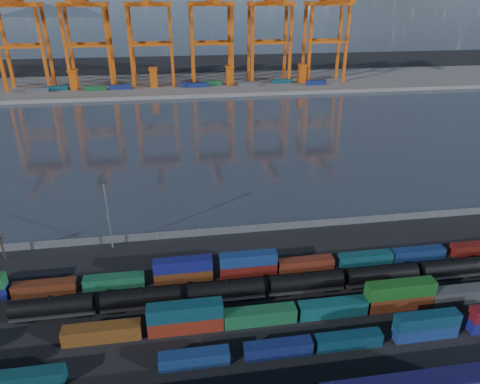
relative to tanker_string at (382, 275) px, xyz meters
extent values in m
plane|color=black|center=(-24.27, -3.89, -2.27)|extent=(700.00, 700.00, 0.00)
plane|color=#2B323E|center=(-24.27, 101.11, -2.26)|extent=(700.00, 700.00, 0.00)
cube|color=#514F4C|center=(-24.27, 206.11, -1.27)|extent=(700.00, 70.00, 2.00)
cube|color=black|center=(-9.79, -27.34, 3.38)|extent=(27.98, 3.02, 0.56)
cube|color=#0B333A|center=(-62.49, -14.58, -1.08)|extent=(11.00, 2.24, 2.38)
cube|color=navy|center=(-37.77, -14.58, -1.08)|extent=(11.00, 2.24, 2.38)
cube|color=#0F1A4D|center=(-24.38, -14.58, -1.08)|extent=(11.00, 2.24, 2.38)
cube|color=#0C2D41|center=(-12.56, -14.58, -1.08)|extent=(11.00, 2.24, 2.38)
cube|color=navy|center=(0.88, -14.58, -1.08)|extent=(11.00, 2.24, 2.38)
cube|color=#0D2F44|center=(0.88, -14.58, 1.30)|extent=(11.00, 2.24, 2.38)
cube|color=#603613|center=(-52.66, -6.85, -0.89)|extent=(12.79, 2.60, 2.77)
cube|color=maroon|center=(-38.76, -6.85, -0.89)|extent=(12.79, 2.60, 2.77)
cube|color=#0C3441|center=(-38.76, -6.85, 1.89)|extent=(12.79, 2.60, 2.77)
cube|color=#15512E|center=(-25.83, -6.85, -0.89)|extent=(12.79, 2.60, 2.77)
cube|color=#0E4449|center=(-12.33, -6.85, -0.89)|extent=(12.79, 2.60, 2.77)
cube|color=#552211|center=(0.08, -6.85, -0.89)|extent=(12.79, 2.60, 2.77)
cube|color=#144E18|center=(0.08, -6.85, 1.89)|extent=(12.79, 2.60, 2.77)
cube|color=#383A3C|center=(12.77, -6.85, -0.89)|extent=(12.79, 2.60, 2.77)
cube|color=#532210|center=(-65.26, 7.32, -1.00)|extent=(11.69, 2.38, 2.53)
cube|color=#155031|center=(-52.22, 7.32, -1.00)|extent=(11.69, 2.38, 2.53)
cube|color=#502710|center=(-38.67, 7.32, -1.00)|extent=(11.69, 2.38, 2.53)
cube|color=navy|center=(-38.67, 7.32, 1.53)|extent=(11.69, 2.38, 2.53)
cube|color=#56110D|center=(-25.49, 7.32, -1.00)|extent=(11.69, 2.38, 2.53)
cube|color=navy|center=(-25.49, 7.32, 1.53)|extent=(11.69, 2.38, 2.53)
cube|color=#5E2212|center=(-13.26, 7.32, -1.00)|extent=(11.69, 2.38, 2.53)
cube|color=#0D3C44|center=(-0.09, 7.32, -1.00)|extent=(11.69, 2.38, 2.53)
cube|color=navy|center=(12.01, 7.32, -1.00)|extent=(11.69, 2.38, 2.53)
cube|color=#57120D|center=(25.92, 7.32, -1.00)|extent=(11.69, 2.38, 2.53)
cylinder|color=black|center=(-62.00, 0.00, 0.24)|extent=(14.18, 3.16, 3.16)
cylinder|color=black|center=(-62.00, 0.00, 1.98)|extent=(0.87, 0.87, 0.55)
cube|color=black|center=(-62.00, 0.00, -1.51)|extent=(14.73, 2.18, 0.44)
cube|color=black|center=(-66.91, 0.00, -1.94)|extent=(2.73, 1.96, 0.65)
cube|color=black|center=(-57.09, 0.00, -1.94)|extent=(2.73, 1.96, 0.65)
cylinder|color=black|center=(-46.50, 0.00, 0.24)|extent=(14.18, 3.16, 3.16)
cylinder|color=black|center=(-46.50, 0.00, 1.98)|extent=(0.87, 0.87, 0.55)
cube|color=black|center=(-46.50, 0.00, -1.51)|extent=(14.73, 2.18, 0.44)
cube|color=black|center=(-51.41, 0.00, -1.94)|extent=(2.73, 1.96, 0.65)
cube|color=black|center=(-41.59, 0.00, -1.94)|extent=(2.73, 1.96, 0.65)
cylinder|color=black|center=(-31.00, 0.00, 0.24)|extent=(14.18, 3.16, 3.16)
cylinder|color=black|center=(-31.00, 0.00, 1.98)|extent=(0.87, 0.87, 0.55)
cube|color=black|center=(-31.00, 0.00, -1.51)|extent=(14.73, 2.18, 0.44)
cube|color=black|center=(-35.91, 0.00, -1.94)|extent=(2.73, 1.96, 0.65)
cube|color=black|center=(-26.09, 0.00, -1.94)|extent=(2.73, 1.96, 0.65)
cylinder|color=black|center=(-15.50, 0.00, 0.24)|extent=(14.18, 3.16, 3.16)
cylinder|color=black|center=(-15.50, 0.00, 1.98)|extent=(0.87, 0.87, 0.55)
cube|color=black|center=(-15.50, 0.00, -1.51)|extent=(14.73, 2.18, 0.44)
cube|color=black|center=(-20.41, 0.00, -1.94)|extent=(2.73, 1.96, 0.65)
cube|color=black|center=(-10.59, 0.00, -1.94)|extent=(2.73, 1.96, 0.65)
cylinder|color=black|center=(0.00, 0.00, 0.24)|extent=(14.18, 3.16, 3.16)
cylinder|color=black|center=(0.00, 0.00, 1.98)|extent=(0.87, 0.87, 0.55)
cube|color=black|center=(0.00, 0.00, -1.51)|extent=(14.73, 2.18, 0.44)
cube|color=black|center=(-4.91, 0.00, -1.94)|extent=(2.73, 1.96, 0.65)
cube|color=black|center=(4.91, 0.00, -1.94)|extent=(2.73, 1.96, 0.65)
cylinder|color=black|center=(15.50, 0.00, 0.24)|extent=(14.18, 3.16, 3.16)
cylinder|color=black|center=(15.50, 0.00, 1.98)|extent=(0.87, 0.87, 0.55)
cube|color=black|center=(15.50, 0.00, -1.51)|extent=(14.73, 2.18, 0.44)
cube|color=black|center=(10.59, 0.00, -1.94)|extent=(2.73, 1.96, 0.65)
cube|color=black|center=(20.41, 0.00, -1.94)|extent=(2.73, 1.96, 0.65)
cube|color=#595B5E|center=(-24.27, 24.11, -1.27)|extent=(160.00, 0.06, 2.00)
cylinder|color=slate|center=(-74.27, 24.11, -1.17)|extent=(0.12, 0.12, 2.20)
cylinder|color=slate|center=(-64.27, 24.11, -1.17)|extent=(0.12, 0.12, 2.20)
cylinder|color=slate|center=(-54.27, 24.11, -1.17)|extent=(0.12, 0.12, 2.20)
cylinder|color=slate|center=(-44.27, 24.11, -1.17)|extent=(0.12, 0.12, 2.20)
cylinder|color=slate|center=(-34.27, 24.11, -1.17)|extent=(0.12, 0.12, 2.20)
cylinder|color=slate|center=(-24.27, 24.11, -1.17)|extent=(0.12, 0.12, 2.20)
cylinder|color=slate|center=(-14.27, 24.11, -1.17)|extent=(0.12, 0.12, 2.20)
cylinder|color=slate|center=(-4.27, 24.11, -1.17)|extent=(0.12, 0.12, 2.20)
cylinder|color=slate|center=(5.73, 24.11, -1.17)|extent=(0.12, 0.12, 2.20)
cylinder|color=slate|center=(15.73, 24.11, -1.17)|extent=(0.12, 0.12, 2.20)
cylinder|color=slate|center=(25.73, 24.11, -1.17)|extent=(0.12, 0.12, 2.20)
cylinder|color=slate|center=(35.73, 24.11, -1.17)|extent=(0.12, 0.12, 2.20)
cylinder|color=black|center=(-76.90, 20.91, 0.59)|extent=(0.42, 0.42, 5.72)
cylinder|color=black|center=(-76.90, 20.91, 2.98)|extent=(0.21, 2.04, 2.82)
cylinder|color=black|center=(-76.90, 20.91, 3.18)|extent=(1.96, 0.21, 2.29)
cylinder|color=slate|center=(-54.27, 22.11, 5.73)|extent=(0.36, 0.36, 16.00)
cube|color=black|center=(-54.27, 22.11, 14.03)|extent=(1.60, 0.40, 0.60)
cube|color=#BF4B0D|center=(-130.71, 207.35, 21.14)|extent=(1.66, 1.66, 46.82)
cube|color=#BF4B0D|center=(-107.82, 194.86, 21.14)|extent=(1.66, 1.66, 46.82)
cube|color=#BF4B0D|center=(-107.82, 207.35, 21.14)|extent=(1.66, 1.66, 46.82)
cube|color=#BF4B0D|center=(-119.27, 194.86, 23.48)|extent=(22.89, 1.46, 1.46)
cube|color=#BF4B0D|center=(-119.27, 207.35, 23.48)|extent=(22.89, 1.46, 1.46)
cube|color=#BF4B0D|center=(-119.27, 201.11, 44.55)|extent=(26.01, 14.57, 2.29)
cube|color=#BF4B0D|center=(-119.27, 188.62, 46.63)|extent=(3.12, 49.94, 2.60)
cube|color=#BF4B0D|center=(-95.71, 194.86, 21.14)|extent=(1.66, 1.66, 46.82)
cube|color=#BF4B0D|center=(-95.71, 207.35, 21.14)|extent=(1.66, 1.66, 46.82)
cube|color=#BF4B0D|center=(-72.82, 194.86, 21.14)|extent=(1.66, 1.66, 46.82)
cube|color=#BF4B0D|center=(-72.82, 207.35, 21.14)|extent=(1.66, 1.66, 46.82)
cube|color=#BF4B0D|center=(-84.27, 194.86, 23.48)|extent=(22.89, 1.46, 1.46)
cube|color=#BF4B0D|center=(-84.27, 207.35, 23.48)|extent=(22.89, 1.46, 1.46)
cube|color=#BF4B0D|center=(-84.27, 201.11, 44.55)|extent=(26.01, 14.57, 2.29)
cube|color=#BF4B0D|center=(-84.27, 188.62, 46.63)|extent=(3.12, 49.94, 2.60)
cube|color=#BF4B0D|center=(-60.71, 194.86, 21.14)|extent=(1.66, 1.66, 46.82)
cube|color=#BF4B0D|center=(-60.71, 207.35, 21.14)|extent=(1.66, 1.66, 46.82)
cube|color=#BF4B0D|center=(-37.82, 194.86, 21.14)|extent=(1.66, 1.66, 46.82)
cube|color=#BF4B0D|center=(-37.82, 207.35, 21.14)|extent=(1.66, 1.66, 46.82)
cube|color=#BF4B0D|center=(-49.27, 194.86, 23.48)|extent=(22.89, 1.46, 1.46)
cube|color=#BF4B0D|center=(-49.27, 207.35, 23.48)|extent=(22.89, 1.46, 1.46)
cube|color=#BF4B0D|center=(-49.27, 201.11, 44.55)|extent=(26.01, 14.57, 2.29)
cube|color=#BF4B0D|center=(-49.27, 188.62, 46.63)|extent=(3.12, 49.94, 2.60)
cube|color=#BF4B0D|center=(-25.71, 194.86, 21.14)|extent=(1.66, 1.66, 46.82)
cube|color=#BF4B0D|center=(-25.71, 207.35, 21.14)|extent=(1.66, 1.66, 46.82)
cube|color=#BF4B0D|center=(-2.82, 194.86, 21.14)|extent=(1.66, 1.66, 46.82)
cube|color=#BF4B0D|center=(-2.82, 207.35, 21.14)|extent=(1.66, 1.66, 46.82)
cube|color=#BF4B0D|center=(-14.27, 194.86, 23.48)|extent=(22.89, 1.46, 1.46)
cube|color=#BF4B0D|center=(-14.27, 207.35, 23.48)|extent=(22.89, 1.46, 1.46)
cube|color=#BF4B0D|center=(-14.27, 201.11, 44.55)|extent=(26.01, 14.57, 2.29)
cube|color=#BF4B0D|center=(-14.27, 188.62, 46.63)|extent=(3.12, 49.94, 2.60)
cube|color=#BF4B0D|center=(9.29, 194.86, 21.14)|extent=(1.66, 1.66, 46.82)
cube|color=#BF4B0D|center=(9.29, 207.35, 21.14)|extent=(1.66, 1.66, 46.82)
cube|color=#BF4B0D|center=(32.18, 194.86, 21.14)|extent=(1.66, 1.66, 46.82)
cube|color=#BF4B0D|center=(32.18, 207.35, 21.14)|extent=(1.66, 1.66, 46.82)
cube|color=#BF4B0D|center=(20.73, 194.86, 23.48)|extent=(22.89, 1.46, 1.46)
cube|color=#BF4B0D|center=(20.73, 207.35, 23.48)|extent=(22.89, 1.46, 1.46)
cube|color=#BF4B0D|center=(20.73, 201.11, 44.55)|extent=(26.01, 14.57, 2.29)
cube|color=#BF4B0D|center=(20.73, 188.62, 46.63)|extent=(3.12, 49.94, 2.60)
cube|color=#BF4B0D|center=(44.29, 194.86, 21.14)|extent=(1.66, 1.66, 46.82)
cube|color=#BF4B0D|center=(44.29, 207.35, 21.14)|extent=(1.66, 1.66, 46.82)
cube|color=#BF4B0D|center=(67.18, 194.86, 21.14)|extent=(1.66, 1.66, 46.82)
cube|color=#BF4B0D|center=(67.18, 207.35, 21.14)|extent=(1.66, 1.66, 46.82)
cube|color=#BF4B0D|center=(55.73, 194.86, 23.48)|extent=(22.89, 1.46, 1.46)
cube|color=#BF4B0D|center=(55.73, 207.35, 23.48)|extent=(22.89, 1.46, 1.46)
cube|color=#BF4B0D|center=(55.73, 201.11, 44.55)|extent=(26.01, 14.57, 2.29)
cube|color=#BF4B0D|center=(55.73, 188.62, 46.63)|extent=(3.12, 49.94, 2.60)
cube|color=navy|center=(-23.61, 190.78, 1.03)|extent=(12.00, 2.44, 2.60)
cube|color=navy|center=(47.07, 187.03, 1.03)|extent=(12.00, 2.44, 2.60)
cube|color=navy|center=(-27.91, 192.19, 1.03)|extent=(12.00, 2.44, 2.60)
cube|color=#0C3842|center=(-103.56, 194.59, 1.03)|extent=(12.00, 2.44, 2.60)
cube|color=#3F4244|center=(-113.51, 189.84, 1.03)|extent=(12.00, 2.44, 2.60)
cube|color=#3F4244|center=(6.11, 188.81, 1.03)|extent=(12.00, 2.44, 2.60)
cube|color=#144C23|center=(-82.02, 190.30, 1.03)|extent=(12.00, 2.44, 2.60)
cube|color=navy|center=(-68.43, 191.63, 1.03)|extent=(12.00, 2.44, 2.60)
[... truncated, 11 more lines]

